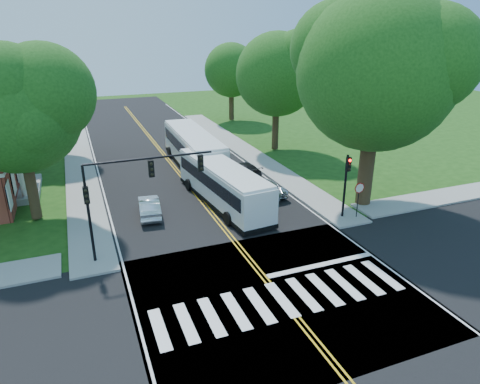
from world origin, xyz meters
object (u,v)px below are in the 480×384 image
signal_ne (346,178)px  bus_follow (193,149)px  suv (265,187)px  dark_sedan (243,169)px  signal_nw (131,185)px  hatchback (149,207)px  bus_lead (223,183)px

signal_ne → bus_follow: 16.19m
suv → dark_sedan: size_ratio=1.06×
signal_nw → hatchback: signal_nw is taller
bus_lead → dark_sedan: size_ratio=2.90×
signal_nw → dark_sedan: signal_nw is taller
bus_lead → signal_ne: bearing=135.3°
signal_nw → bus_follow: 16.84m
dark_sedan → bus_lead: bearing=41.0°
signal_nw → suv: bearing=29.0°
bus_lead → bus_follow: (0.39, 9.25, 0.19)m
bus_lead → hatchback: (-5.50, -0.17, -0.93)m
hatchback → dark_sedan: size_ratio=0.98×
signal_ne → dark_sedan: (-3.04, 10.95, -2.36)m
bus_lead → signal_nw: bearing=31.9°
bus_follow → hatchback: (-5.89, -9.42, -1.11)m
signal_ne → suv: 7.21m
signal_ne → bus_follow: bearing=113.6°
signal_ne → suv: signal_ne is taller
signal_nw → dark_sedan: bearing=44.9°
bus_lead → hatchback: bearing=-4.0°
bus_follow → bus_lead: bearing=88.8°
hatchback → suv: size_ratio=0.92×
hatchback → signal_ne: bearing=162.9°
suv → dark_sedan: suv is taller
signal_ne → hatchback: 13.67m
bus_follow → signal_nw: bearing=64.1°
bus_follow → suv: bus_follow is taller
signal_ne → hatchback: signal_ne is taller
signal_ne → bus_lead: (-6.85, 5.54, -1.36)m
bus_lead → suv: size_ratio=2.73×
signal_nw → signal_ne: (14.06, 0.01, -1.41)m
bus_follow → suv: 9.44m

